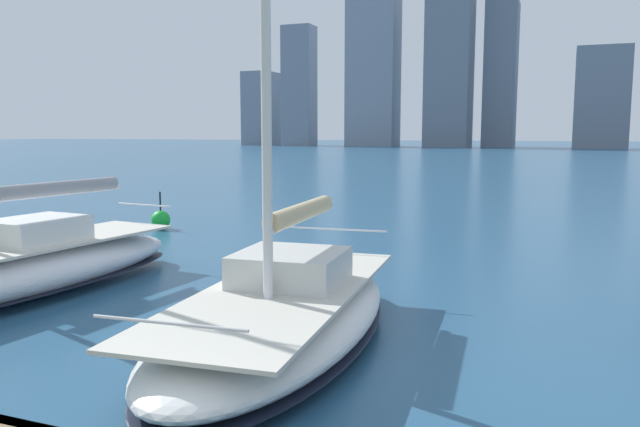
# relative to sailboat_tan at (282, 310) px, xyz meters

# --- Properties ---
(city_skyline) EXTENTS (169.59, 21.99, 52.37)m
(city_skyline) POSITION_rel_sailboat_tan_xyz_m (0.03, -154.75, 20.19)
(city_skyline) COLOR gray
(city_skyline) RESTS_ON ground
(sailboat_tan) EXTENTS (3.58, 8.05, 12.77)m
(sailboat_tan) POSITION_rel_sailboat_tan_xyz_m (0.00, 0.00, 0.00)
(sailboat_tan) COLOR white
(sailboat_tan) RESTS_ON ground
(sailboat_grey) EXTENTS (3.32, 9.09, 10.34)m
(sailboat_grey) POSITION_rel_sailboat_tan_xyz_m (6.69, -0.81, 0.04)
(sailboat_grey) COLOR white
(sailboat_grey) RESTS_ON ground
(channel_buoy) EXTENTS (0.70, 0.70, 1.40)m
(channel_buoy) POSITION_rel_sailboat_tan_xyz_m (9.58, -10.01, -0.25)
(channel_buoy) COLOR green
(channel_buoy) RESTS_ON ground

